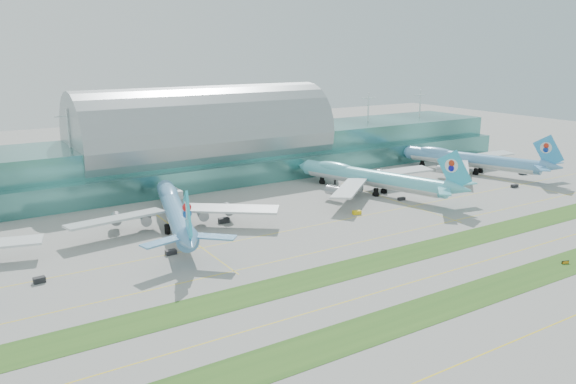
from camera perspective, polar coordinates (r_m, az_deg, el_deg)
ground at (r=166.04m, az=10.21°, el=-7.04°), size 700.00×700.00×0.00m
terminal at (r=267.99m, az=-8.43°, el=4.43°), size 340.00×69.10×36.00m
grass_strip_near at (r=148.34m, az=17.57°, el=-10.19°), size 420.00×12.00×0.08m
grass_strip_far at (r=167.39m, az=9.75°, el=-6.83°), size 420.00×12.00×0.08m
taxiline_a at (r=137.84m, az=24.01°, el=-12.79°), size 420.00×0.35×0.01m
taxiline_b at (r=156.82m, az=13.66°, el=-8.55°), size 420.00×0.35×0.01m
taxiline_c at (r=178.80m, az=6.33°, el=-5.31°), size 420.00×0.35×0.01m
taxiline_d at (r=195.52m, az=2.34°, el=-3.49°), size 420.00×0.35×0.01m
airliner_b at (r=194.58m, az=-11.43°, el=-1.74°), size 68.98×79.69×22.27m
airliner_c at (r=240.73m, az=8.40°, el=1.55°), size 69.82×81.06×22.92m
airliner_d at (r=292.05m, az=17.97°, el=3.24°), size 67.31×78.35×22.33m
gse_b at (r=163.56m, az=-23.94°, el=-8.17°), size 3.12×2.03×1.53m
gse_c at (r=172.84m, az=-11.81°, el=-6.00°), size 3.22×1.93×1.40m
gse_d at (r=200.04m, az=-6.53°, el=-2.88°), size 4.10×2.52×1.79m
gse_e at (r=210.38m, az=7.01°, el=-2.08°), size 3.49×2.55×1.41m
gse_f at (r=232.69m, az=11.46°, el=-0.68°), size 3.29×1.89×1.19m
gse_g at (r=268.43m, az=22.02°, el=0.58°), size 3.54×1.66×1.38m
gse_h at (r=297.26m, az=22.74°, el=1.80°), size 3.93×2.65×1.61m
taxiway_sign_east at (r=180.59m, az=26.34°, el=-6.42°), size 2.27×0.96×0.98m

